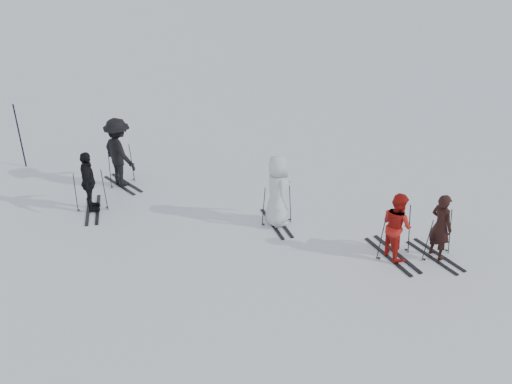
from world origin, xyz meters
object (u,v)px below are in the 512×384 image
Objects in this scene: skier_near_dark at (441,227)px; skier_uphill_left at (89,183)px; skier_grey at (277,192)px; skier_uphill_far at (119,153)px; piste_marker at (20,136)px; skier_red at (396,226)px.

skier_uphill_left reaches higher than skier_near_dark.
skier_uphill_left is (-3.62, 3.39, -0.11)m from skier_grey.
skier_uphill_far is (-2.35, 4.31, 0.06)m from skier_grey.
piste_marker is at bearing 25.78° from skier_uphill_far.
skier_grey is at bearing 35.92° from skier_red.
skier_grey is at bearing -109.36° from skier_uphill_left.
piste_marker is (-5.67, 9.94, 0.19)m from skier_red.
skier_near_dark is 8.88m from skier_uphill_left.
skier_grey is 0.93× the size of piste_marker.
skier_red is 11.45m from piste_marker.
skier_grey is 1.13× the size of skier_uphill_left.
skier_near_dark is at bearing -58.52° from piste_marker.
skier_uphill_far reaches higher than skier_grey.
skier_red is 0.82× the size of skier_uphill_far.
skier_red is at bearing -117.14° from skier_uphill_left.
skier_grey is 0.94× the size of skier_uphill_far.
skier_grey reaches higher than skier_uphill_left.
skier_red is at bearing -160.62° from skier_uphill_far.
skier_red is 7.97m from skier_uphill_far.
piste_marker is at bearing 47.14° from skier_grey.
skier_uphill_far is (-3.71, 7.05, 0.19)m from skier_red.
skier_red is at bearing -137.34° from skier_grey.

